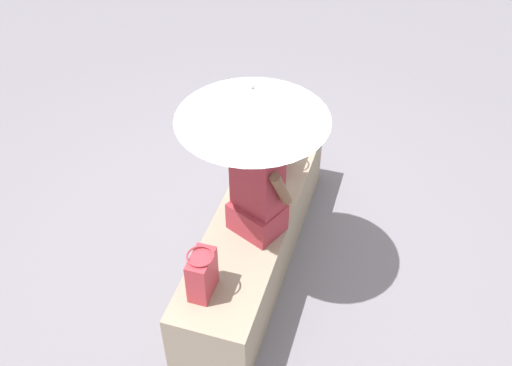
{
  "coord_description": "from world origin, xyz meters",
  "views": [
    {
      "loc": [
        2.95,
        0.91,
        3.49
      ],
      "look_at": [
        0.08,
        0.03,
        0.85
      ],
      "focal_mm": 41.58,
      "sensor_mm": 36.0,
      "label": 1
    }
  ],
  "objects_px": {
    "handbag_black": "(277,150)",
    "tote_bag_canvas": "(202,274)",
    "parasol": "(253,104)",
    "person_seated": "(257,187)"
  },
  "relations": [
    {
      "from": "person_seated",
      "to": "handbag_black",
      "type": "xyz_separation_m",
      "value": [
        -0.67,
        -0.05,
        -0.2
      ]
    },
    {
      "from": "person_seated",
      "to": "parasol",
      "type": "distance_m",
      "value": 0.64
    },
    {
      "from": "person_seated",
      "to": "tote_bag_canvas",
      "type": "xyz_separation_m",
      "value": [
        0.63,
        -0.16,
        -0.22
      ]
    },
    {
      "from": "handbag_black",
      "to": "tote_bag_canvas",
      "type": "relative_size",
      "value": 1.13
    },
    {
      "from": "tote_bag_canvas",
      "to": "handbag_black",
      "type": "bearing_deg",
      "value": 175.03
    },
    {
      "from": "handbag_black",
      "to": "tote_bag_canvas",
      "type": "xyz_separation_m",
      "value": [
        1.31,
        -0.11,
        -0.02
      ]
    },
    {
      "from": "person_seated",
      "to": "parasol",
      "type": "relative_size",
      "value": 0.77
    },
    {
      "from": "parasol",
      "to": "tote_bag_canvas",
      "type": "height_order",
      "value": "parasol"
    },
    {
      "from": "parasol",
      "to": "handbag_black",
      "type": "relative_size",
      "value": 3.1
    },
    {
      "from": "tote_bag_canvas",
      "to": "parasol",
      "type": "bearing_deg",
      "value": 168.51
    }
  ]
}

